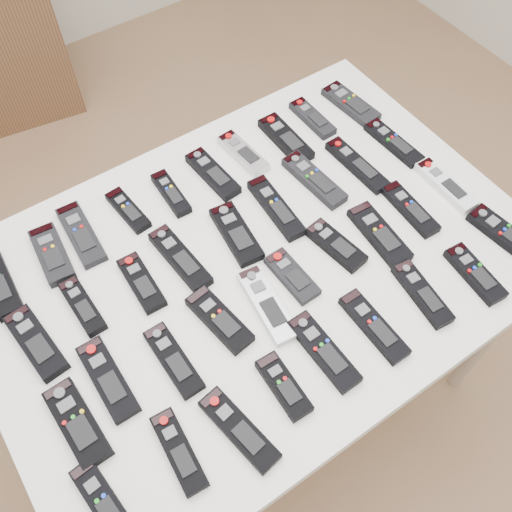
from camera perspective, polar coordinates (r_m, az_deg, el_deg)
ground at (r=2.03m, az=-1.12°, el=-10.85°), size 4.00×4.00×0.00m
table at (r=1.36m, az=0.00°, el=-1.80°), size 1.25×0.88×0.78m
remote_1 at (r=1.38m, az=-19.73°, el=0.16°), size 0.08×0.17×0.02m
remote_2 at (r=1.40m, az=-17.09°, el=2.08°), size 0.07×0.19×0.02m
remote_3 at (r=1.41m, az=-12.67°, el=4.48°), size 0.06×0.15×0.02m
remote_4 at (r=1.43m, az=-8.50°, el=6.21°), size 0.05×0.15×0.02m
remote_5 at (r=1.45m, az=-4.34°, el=8.18°), size 0.06×0.18×0.02m
remote_6 at (r=1.50m, az=-1.30°, el=10.21°), size 0.06×0.16×0.02m
remote_7 at (r=1.54m, az=2.99°, el=11.61°), size 0.06×0.18×0.02m
remote_8 at (r=1.60m, az=5.66°, el=13.55°), size 0.05×0.15×0.02m
remote_9 at (r=1.65m, az=9.44°, el=14.77°), size 0.07×0.18×0.02m
remote_10 at (r=1.28m, az=-21.13°, el=-8.08°), size 0.08×0.18×0.02m
remote_11 at (r=1.29m, az=-16.95°, el=-4.83°), size 0.05×0.15×0.02m
remote_12 at (r=1.29m, az=-11.38°, el=-2.63°), size 0.06×0.16×0.02m
remote_13 at (r=1.31m, az=-7.59°, el=-0.23°), size 0.06×0.19×0.02m
remote_14 at (r=1.34m, az=-1.98°, el=2.24°), size 0.08×0.18×0.02m
remote_15 at (r=1.38m, az=2.00°, el=4.85°), size 0.06×0.20×0.02m
remote_16 at (r=1.44m, az=5.82°, el=7.61°), size 0.07×0.20×0.02m
remote_17 at (r=1.49m, az=10.05°, el=8.96°), size 0.05×0.20×0.02m
remote_18 at (r=1.57m, az=13.58°, el=10.96°), size 0.05×0.18×0.02m
remote_19 at (r=1.19m, az=-17.43°, el=-15.67°), size 0.07×0.18×0.02m
remote_20 at (r=1.20m, az=-14.60°, el=-11.81°), size 0.06×0.19×0.02m
remote_21 at (r=1.19m, az=-8.25°, el=-10.25°), size 0.05×0.17×0.02m
remote_22 at (r=1.22m, az=-3.68°, el=-6.36°), size 0.08×0.17×0.02m
remote_23 at (r=1.24m, az=1.11°, el=-4.86°), size 0.08×0.20×0.02m
remote_24 at (r=1.28m, az=3.62°, el=-2.00°), size 0.06×0.14×0.02m
remote_25 at (r=1.33m, az=7.99°, el=1.07°), size 0.07×0.16×0.02m
remote_26 at (r=1.37m, az=12.23°, el=2.15°), size 0.07×0.19×0.02m
remote_27 at (r=1.43m, az=15.16°, el=4.55°), size 0.06×0.17×0.02m
remote_28 at (r=1.50m, az=18.44°, el=6.74°), size 0.05×0.18×0.02m
remote_29 at (r=1.14m, az=-14.91°, el=-22.83°), size 0.06×0.17×0.02m
remote_30 at (r=1.13m, az=-7.72°, el=-18.78°), size 0.06×0.17×0.02m
remote_31 at (r=1.13m, az=-1.71°, el=-16.93°), size 0.08×0.19×0.02m
remote_32 at (r=1.16m, az=2.78°, el=-12.85°), size 0.05×0.14×0.02m
remote_33 at (r=1.20m, az=6.77°, el=-9.43°), size 0.05×0.19×0.02m
remote_34 at (r=1.24m, az=11.70°, el=-6.87°), size 0.05×0.18×0.02m
remote_35 at (r=1.30m, az=16.28°, el=-3.63°), size 0.07×0.17×0.02m
remote_36 at (r=1.37m, az=21.05°, el=-1.66°), size 0.06×0.16×0.02m
remote_37 at (r=1.45m, az=23.71°, el=1.89°), size 0.07×0.19×0.02m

